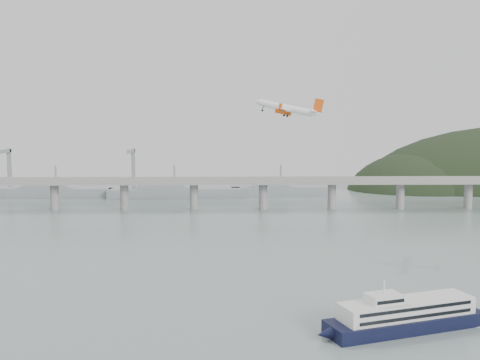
{
  "coord_description": "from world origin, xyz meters",
  "views": [
    {
      "loc": [
        -5.83,
        -202.12,
        61.86
      ],
      "look_at": [
        0.0,
        55.0,
        36.0
      ],
      "focal_mm": 42.0,
      "sensor_mm": 36.0,
      "label": 1
    }
  ],
  "objects": [
    {
      "name": "bridge",
      "position": [
        -1.15,
        200.0,
        17.65
      ],
      "size": [
        800.0,
        22.0,
        23.9
      ],
      "color": "gray",
      "rests_on": "ground"
    },
    {
      "name": "ferry",
      "position": [
        48.08,
        -39.22,
        4.3
      ],
      "size": [
        81.38,
        34.29,
        15.84
      ],
      "rotation": [
        0.0,
        0.0,
        0.32
      ],
      "color": "black",
      "rests_on": "ground"
    },
    {
      "name": "airliner",
      "position": [
        22.7,
        65.5,
        69.09
      ],
      "size": [
        33.23,
        31.23,
        10.13
      ],
      "rotation": [
        0.05,
        -0.21,
        2.71
      ],
      "color": "white",
      "rests_on": "ground"
    },
    {
      "name": "ground",
      "position": [
        0.0,
        0.0,
        0.0
      ],
      "size": [
        900.0,
        900.0,
        0.0
      ],
      "primitive_type": "plane",
      "color": "slate",
      "rests_on": "ground"
    },
    {
      "name": "distant_fleet",
      "position": [
        -155.36,
        265.08,
        6.22
      ],
      "size": [
        453.0,
        60.9,
        40.0
      ],
      "color": "gray",
      "rests_on": "ground"
    }
  ]
}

